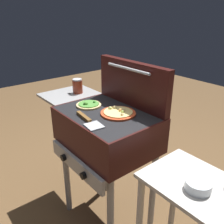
{
  "coord_description": "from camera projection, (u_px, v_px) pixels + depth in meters",
  "views": [
    {
      "loc": [
        1.13,
        -0.87,
        1.52
      ],
      "look_at": [
        0.05,
        0.0,
        0.92
      ],
      "focal_mm": 38.88,
      "sensor_mm": 36.0,
      "label": 1
    }
  ],
  "objects": [
    {
      "name": "grill",
      "position": [
        105.0,
        132.0,
        1.62
      ],
      "size": [
        0.96,
        0.53,
        0.9
      ],
      "color": "#38110F",
      "rests_on": "ground_plane"
    },
    {
      "name": "topping_bowl_near",
      "position": [
        198.0,
        186.0,
        1.08
      ],
      "size": [
        0.12,
        0.12,
        0.04
      ],
      "color": "silver",
      "rests_on": "prep_table"
    },
    {
      "name": "sauce_jar",
      "position": [
        78.0,
        86.0,
        1.89
      ],
      "size": [
        0.08,
        0.08,
        0.11
      ],
      "color": "maroon",
      "rests_on": "grill"
    },
    {
      "name": "prep_table",
      "position": [
        188.0,
        216.0,
        1.22
      ],
      "size": [
        0.44,
        0.36,
        0.77
      ],
      "color": "beige",
      "rests_on": "ground_plane"
    },
    {
      "name": "spatula",
      "position": [
        88.0,
        120.0,
        1.43
      ],
      "size": [
        0.26,
        0.1,
        0.02
      ],
      "color": "#B7BABF",
      "rests_on": "grill"
    },
    {
      "name": "pizza_veggie",
      "position": [
        89.0,
        105.0,
        1.66
      ],
      "size": [
        0.17,
        0.17,
        0.03
      ],
      "color": "#E0C17F",
      "rests_on": "grill"
    },
    {
      "name": "pizza_cheese",
      "position": [
        118.0,
        113.0,
        1.53
      ],
      "size": [
        0.22,
        0.22,
        0.04
      ],
      "color": "#C64723",
      "rests_on": "grill"
    },
    {
      "name": "ground_plane",
      "position": [
        108.0,
        217.0,
        1.91
      ],
      "size": [
        8.0,
        8.0,
        0.0
      ],
      "primitive_type": "plane",
      "color": "brown"
    },
    {
      "name": "grill_lid_open",
      "position": [
        132.0,
        84.0,
        1.62
      ],
      "size": [
        0.63,
        0.08,
        0.3
      ],
      "color": "#38110F",
      "rests_on": "grill"
    }
  ]
}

